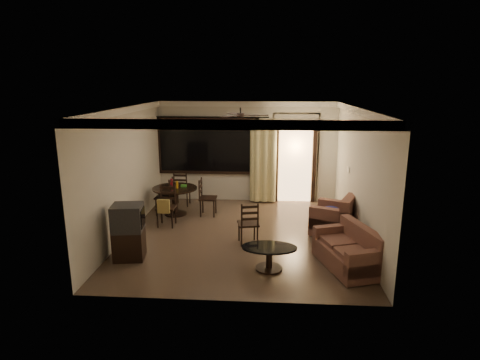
# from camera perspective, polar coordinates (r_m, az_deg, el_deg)

# --- Properties ---
(ground) EXTENTS (5.50, 5.50, 0.00)m
(ground) POSITION_cam_1_polar(r_m,az_deg,el_deg) (8.98, 0.06, -7.86)
(ground) COLOR #7F6651
(ground) RESTS_ON ground
(room_shell) EXTENTS (5.50, 6.70, 5.50)m
(room_shell) POSITION_cam_1_polar(r_m,az_deg,el_deg) (10.21, 4.07, 5.40)
(room_shell) COLOR beige
(room_shell) RESTS_ON ground
(dining_table) EXTENTS (1.13, 1.13, 0.93)m
(dining_table) POSITION_cam_1_polar(r_m,az_deg,el_deg) (10.33, -9.23, -1.87)
(dining_table) COLOR black
(dining_table) RESTS_ON ground
(dining_chair_west) EXTENTS (0.43, 0.43, 0.95)m
(dining_chair_west) POSITION_cam_1_polar(r_m,az_deg,el_deg) (10.48, -10.62, -3.27)
(dining_chair_west) COLOR black
(dining_chair_west) RESTS_ON ground
(dining_chair_east) EXTENTS (0.43, 0.43, 0.95)m
(dining_chair_east) POSITION_cam_1_polar(r_m,az_deg,el_deg) (10.24, -4.62, -3.49)
(dining_chair_east) COLOR black
(dining_chair_east) RESTS_ON ground
(dining_chair_south) EXTENTS (0.43, 0.49, 0.95)m
(dining_chair_south) POSITION_cam_1_polar(r_m,az_deg,el_deg) (9.61, -10.40, -4.70)
(dining_chair_south) COLOR black
(dining_chair_south) RESTS_ON ground
(dining_chair_north) EXTENTS (0.43, 0.43, 0.95)m
(dining_chair_north) POSITION_cam_1_polar(r_m,az_deg,el_deg) (11.14, -8.21, -2.15)
(dining_chair_north) COLOR black
(dining_chair_north) RESTS_ON ground
(tv_cabinet) EXTENTS (0.63, 0.58, 1.08)m
(tv_cabinet) POSITION_cam_1_polar(r_m,az_deg,el_deg) (7.97, -15.56, -7.10)
(tv_cabinet) COLOR black
(tv_cabinet) RESTS_ON ground
(sofa) EXTENTS (1.15, 1.58, 0.76)m
(sofa) POSITION_cam_1_polar(r_m,az_deg,el_deg) (7.68, 15.40, -9.83)
(sofa) COLOR #4D2624
(sofa) RESTS_ON ground
(armchair) EXTENTS (1.12, 1.12, 0.86)m
(armchair) POSITION_cam_1_polar(r_m,az_deg,el_deg) (9.21, 13.38, -5.34)
(armchair) COLOR #4D2624
(armchair) RESTS_ON ground
(coffee_table) EXTENTS (1.00, 0.60, 0.44)m
(coffee_table) POSITION_cam_1_polar(r_m,az_deg,el_deg) (7.37, 4.18, -10.48)
(coffee_table) COLOR black
(coffee_table) RESTS_ON ground
(side_chair) EXTENTS (0.49, 0.49, 0.93)m
(side_chair) POSITION_cam_1_polar(r_m,az_deg,el_deg) (8.45, 1.18, -7.29)
(side_chair) COLOR black
(side_chair) RESTS_ON ground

